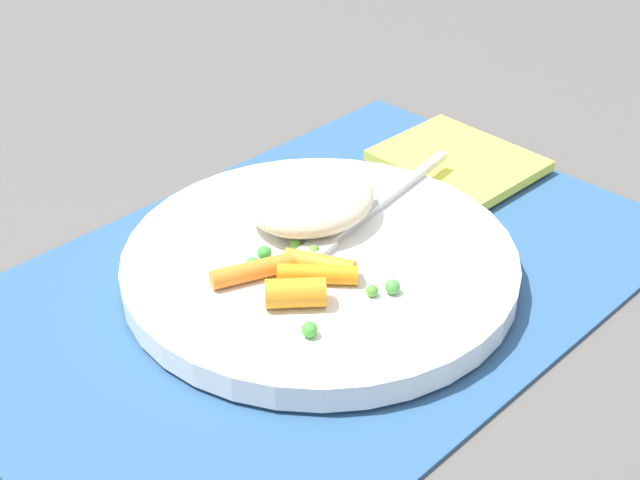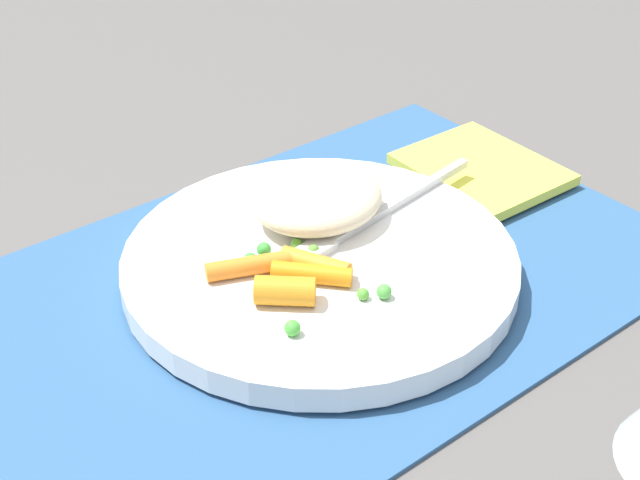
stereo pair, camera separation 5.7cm
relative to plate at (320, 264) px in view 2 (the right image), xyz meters
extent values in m
plane|color=#565451|center=(0.00, 0.00, -0.01)|extent=(2.40, 2.40, 0.00)
cube|color=#2D5684|center=(0.00, 0.00, -0.01)|extent=(0.46, 0.31, 0.01)
cylinder|color=white|center=(0.00, 0.00, 0.00)|extent=(0.25, 0.25, 0.02)
ellipsoid|color=beige|center=(-0.03, -0.03, 0.02)|extent=(0.09, 0.08, 0.03)
cylinder|color=orange|center=(0.02, 0.02, 0.01)|extent=(0.04, 0.04, 0.01)
cylinder|color=orange|center=(0.05, 0.03, 0.02)|extent=(0.04, 0.04, 0.02)
cylinder|color=orange|center=(0.05, -0.01, 0.01)|extent=(0.05, 0.03, 0.01)
cylinder|color=orange|center=(0.02, 0.01, 0.01)|extent=(0.03, 0.05, 0.01)
sphere|color=#57A12F|center=(0.01, -0.01, 0.01)|extent=(0.01, 0.01, 0.01)
sphere|color=#50AA45|center=(0.00, 0.06, 0.01)|extent=(0.01, 0.01, 0.01)
sphere|color=green|center=(0.04, -0.02, 0.01)|extent=(0.01, 0.01, 0.01)
sphere|color=green|center=(0.03, -0.02, 0.01)|extent=(0.01, 0.01, 0.01)
sphere|color=#59A83C|center=(-0.01, -0.01, 0.01)|extent=(0.01, 0.01, 0.01)
sphere|color=#589736|center=(0.01, 0.00, 0.01)|extent=(0.01, 0.01, 0.01)
sphere|color=green|center=(0.02, 0.02, 0.01)|extent=(0.01, 0.01, 0.01)
sphere|color=#55AA37|center=(0.01, 0.05, 0.01)|extent=(0.01, 0.01, 0.01)
sphere|color=green|center=(0.06, 0.05, 0.01)|extent=(0.01, 0.01, 0.01)
cube|color=silver|center=(0.01, 0.00, 0.01)|extent=(0.05, 0.02, 0.01)
cube|color=silver|center=(-0.08, -0.01, 0.01)|extent=(0.15, 0.03, 0.01)
cube|color=#EAE54C|center=(-0.18, -0.03, 0.00)|extent=(0.10, 0.12, 0.01)
camera|label=1|loc=(0.34, 0.34, 0.34)|focal=51.55mm
camera|label=2|loc=(0.30, 0.38, 0.34)|focal=51.55mm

